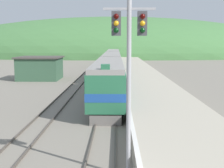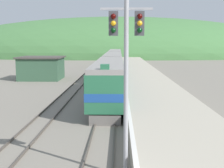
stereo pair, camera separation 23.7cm
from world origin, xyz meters
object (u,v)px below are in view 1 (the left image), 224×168
(signal_mast_main, at_px, (129,55))
(carriage_third, at_px, (113,58))
(carriage_second, at_px, (112,64))
(express_train_lead_car, at_px, (109,80))

(signal_mast_main, bearing_deg, carriage_third, 91.20)
(carriage_second, bearing_deg, carriage_third, 90.00)
(carriage_third, distance_m, signal_mast_main, 62.94)
(carriage_third, height_order, signal_mast_main, signal_mast_main)
(carriage_third, bearing_deg, carriage_second, -90.00)
(carriage_third, xyz_separation_m, signal_mast_main, (1.32, -62.84, 3.24))
(carriage_second, relative_size, signal_mast_main, 2.64)
(carriage_second, distance_m, carriage_third, 22.78)
(carriage_second, bearing_deg, express_train_lead_car, -90.00)
(signal_mast_main, bearing_deg, carriage_second, 91.89)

